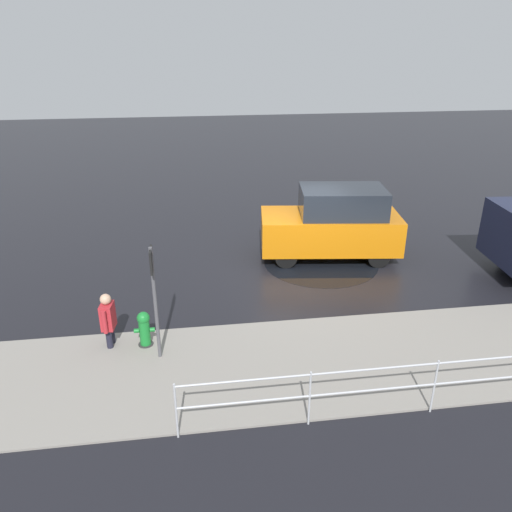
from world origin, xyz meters
The scene contains 8 objects.
ground_plane centered at (0.00, 0.00, 0.00)m, with size 60.00×60.00×0.00m, color black.
kerb_strip centered at (0.00, 4.20, 0.02)m, with size 24.00×3.20×0.04m, color gray.
moving_hatchback centered at (-1.12, -0.82, 1.03)m, with size 4.09×2.19×2.06m.
fire_hydrant centered at (3.97, 3.14, 0.40)m, with size 0.42×0.31×0.80m.
pedestrian centered at (4.67, 3.04, 0.68)m, with size 0.28×0.57×1.22m.
metal_railing centered at (-0.98, 5.84, 0.73)m, with size 8.59×0.04×1.05m.
sign_post centered at (3.66, 3.60, 1.58)m, with size 0.07×0.44×2.40m.
puddle_patch centered at (-0.71, -0.43, 0.00)m, with size 3.23×3.23×0.01m, color black.
Camera 1 is at (2.93, 12.11, 5.88)m, focal length 35.00 mm.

